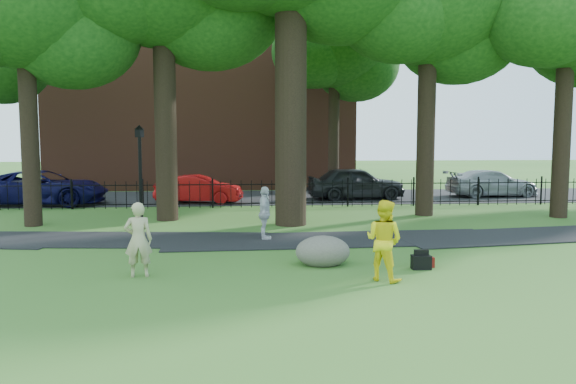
{
  "coord_description": "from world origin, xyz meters",
  "views": [
    {
      "loc": [
        -1.72,
        -12.59,
        3.1
      ],
      "look_at": [
        -0.51,
        2.0,
        1.66
      ],
      "focal_mm": 35.0,
      "sensor_mm": 36.0,
      "label": 1
    }
  ],
  "objects": [
    {
      "name": "backpack",
      "position": [
        2.47,
        0.07,
        0.17
      ],
      "size": [
        0.45,
        0.29,
        0.33
      ],
      "primitive_type": "cube",
      "rotation": [
        0.0,
        0.0,
        -0.03
      ],
      "color": "black",
      "rests_on": "ground"
    },
    {
      "name": "ground",
      "position": [
        0.0,
        0.0,
        0.0
      ],
      "size": [
        120.0,
        120.0,
        0.0
      ],
      "primitive_type": "plane",
      "color": "#346523",
      "rests_on": "ground"
    },
    {
      "name": "street",
      "position": [
        0.0,
        16.0,
        0.0
      ],
      "size": [
        80.0,
        7.0,
        0.02
      ],
      "primitive_type": "cube",
      "color": "black",
      "rests_on": "ground"
    },
    {
      "name": "red_sedan",
      "position": [
        -3.73,
        13.77,
        0.66
      ],
      "size": [
        4.15,
        1.96,
        1.31
      ],
      "primitive_type": "imported",
      "rotation": [
        0.0,
        0.0,
        1.42
      ],
      "color": "#AE0D0E",
      "rests_on": "ground"
    },
    {
      "name": "footpath",
      "position": [
        1.0,
        3.9,
        0.0
      ],
      "size": [
        36.07,
        3.85,
        0.03
      ],
      "primitive_type": "cube",
      "rotation": [
        0.0,
        0.0,
        0.03
      ],
      "color": "black",
      "rests_on": "ground"
    },
    {
      "name": "man",
      "position": [
        1.33,
        -0.86,
        0.88
      ],
      "size": [
        1.08,
        1.07,
        1.75
      ],
      "primitive_type": "imported",
      "rotation": [
        0.0,
        0.0,
        2.39
      ],
      "color": "yellow",
      "rests_on": "ground"
    },
    {
      "name": "red_bag",
      "position": [
        2.65,
        0.25,
        0.12
      ],
      "size": [
        0.37,
        0.24,
        0.25
      ],
      "primitive_type": "cube",
      "rotation": [
        0.0,
        0.0,
        0.04
      ],
      "color": "maroon",
      "rests_on": "ground"
    },
    {
      "name": "grey_car",
      "position": [
        3.95,
        14.84,
        0.81
      ],
      "size": [
        4.88,
        2.21,
        1.63
      ],
      "primitive_type": "imported",
      "rotation": [
        0.0,
        0.0,
        1.63
      ],
      "color": "black",
      "rests_on": "ground"
    },
    {
      "name": "navy_van",
      "position": [
        -10.76,
        13.64,
        0.79
      ],
      "size": [
        5.85,
        2.97,
        1.59
      ],
      "primitive_type": "imported",
      "rotation": [
        0.0,
        0.0,
        1.51
      ],
      "color": "#0D0C40",
      "rests_on": "ground"
    },
    {
      "name": "silver_car",
      "position": [
        11.26,
        15.5,
        0.69
      ],
      "size": [
        4.9,
        2.33,
        1.38
      ],
      "primitive_type": "imported",
      "rotation": [
        0.0,
        0.0,
        1.65
      ],
      "color": "#9C9FA5",
      "rests_on": "ground"
    },
    {
      "name": "brick_building",
      "position": [
        -4.0,
        24.0,
        6.0
      ],
      "size": [
        18.0,
        8.0,
        12.0
      ],
      "primitive_type": "cube",
      "color": "brown",
      "rests_on": "ground"
    },
    {
      "name": "iron_fence",
      "position": [
        0.0,
        12.0,
        0.6
      ],
      "size": [
        44.0,
        0.04,
        1.2
      ],
      "color": "black",
      "rests_on": "ground"
    },
    {
      "name": "boulder",
      "position": [
        0.23,
        0.68,
        0.39
      ],
      "size": [
        1.49,
        1.23,
        0.78
      ],
      "primitive_type": "ellipsoid",
      "rotation": [
        0.0,
        0.0,
        0.19
      ],
      "color": "#6C695A",
      "rests_on": "ground"
    },
    {
      "name": "woman",
      "position": [
        -4.01,
        -0.12,
        0.84
      ],
      "size": [
        0.65,
        0.46,
        1.67
      ],
      "primitive_type": "imported",
      "rotation": [
        0.0,
        0.0,
        3.24
      ],
      "color": "tan",
      "rests_on": "ground"
    },
    {
      "name": "lamppost",
      "position": [
        -5.11,
        6.53,
        1.72
      ],
      "size": [
        0.35,
        0.35,
        3.5
      ],
      "rotation": [
        0.0,
        0.0,
        -0.41
      ],
      "color": "black",
      "rests_on": "ground"
    },
    {
      "name": "pedestrian",
      "position": [
        -1.04,
        4.11,
        0.81
      ],
      "size": [
        0.47,
        0.98,
        1.62
      ],
      "primitive_type": "imported",
      "rotation": [
        0.0,
        0.0,
        1.49
      ],
      "color": "silver",
      "rests_on": "ground"
    }
  ]
}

